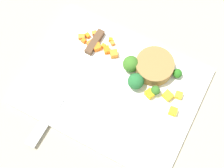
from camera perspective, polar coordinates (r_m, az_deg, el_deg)
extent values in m
plane|color=#A29A81|center=(0.87, 0.00, -0.53)|extent=(4.00, 4.00, 0.00)
cube|color=white|center=(0.86, 0.00, -0.39)|extent=(0.45, 0.34, 0.01)
cylinder|color=olive|center=(0.87, 7.41, 3.12)|extent=(0.10, 0.10, 0.04)
cube|color=silver|center=(0.85, -10.73, -5.00)|extent=(0.03, 0.19, 0.00)
cube|color=brown|center=(0.90, -3.04, 7.34)|extent=(0.02, 0.08, 0.02)
cube|color=orange|center=(0.91, -4.96, 7.53)|extent=(0.01, 0.01, 0.01)
cube|color=orange|center=(0.92, -5.33, 8.20)|extent=(0.02, 0.02, 0.01)
cube|color=orange|center=(0.92, -3.09, 8.84)|extent=(0.02, 0.02, 0.01)
cube|color=orange|center=(0.88, 0.31, 5.30)|extent=(0.03, 0.03, 0.02)
cube|color=orange|center=(0.90, -1.51, 6.69)|extent=(0.01, 0.01, 0.01)
cube|color=orange|center=(0.91, -0.23, 7.73)|extent=(0.01, 0.01, 0.01)
cube|color=orange|center=(0.89, -0.95, 5.99)|extent=(0.02, 0.02, 0.02)
cube|color=orange|center=(0.90, 0.09, 7.15)|extent=(0.02, 0.02, 0.01)
cube|color=orange|center=(0.91, -3.05, 7.45)|extent=(0.02, 0.02, 0.01)
cube|color=orange|center=(0.90, -3.79, 7.03)|extent=(0.02, 0.02, 0.01)
cube|color=orange|center=(0.92, -4.27, 8.44)|extent=(0.02, 0.02, 0.01)
cube|color=orange|center=(0.90, -2.66, 6.46)|extent=(0.03, 0.03, 0.02)
cube|color=yellow|center=(0.86, 11.56, -1.96)|extent=(0.02, 0.02, 0.02)
cube|color=yellow|center=(0.84, 10.60, -4.73)|extent=(0.02, 0.02, 0.02)
cube|color=yellow|center=(0.84, 6.58, -1.70)|extent=(0.03, 0.03, 0.02)
cube|color=yellow|center=(0.85, 9.71, -2.02)|extent=(0.03, 0.03, 0.02)
cylinder|color=#84AC56|center=(0.88, 11.21, 1.54)|extent=(0.01, 0.01, 0.01)
sphere|color=#256C1C|center=(0.87, 11.35, 1.83)|extent=(0.02, 0.02, 0.02)
cylinder|color=#94BF57|center=(0.87, 3.28, 3.03)|extent=(0.02, 0.02, 0.01)
sphere|color=#386F22|center=(0.86, 3.34, 3.52)|extent=(0.04, 0.04, 0.04)
cylinder|color=#84B355|center=(0.85, 7.49, -1.40)|extent=(0.01, 0.01, 0.01)
sphere|color=#306722|center=(0.84, 7.60, -1.09)|extent=(0.02, 0.02, 0.02)
cylinder|color=#8BAB54|center=(0.85, 4.10, 0.02)|extent=(0.01, 0.01, 0.01)
sphere|color=#22652F|center=(0.84, 4.19, 0.48)|extent=(0.04, 0.04, 0.04)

